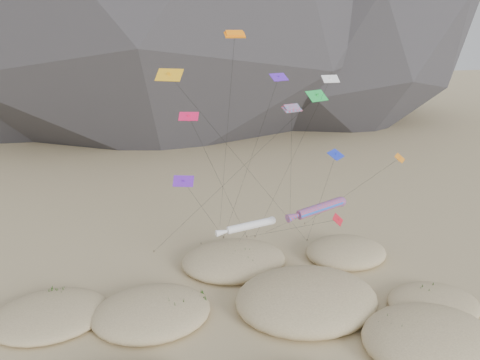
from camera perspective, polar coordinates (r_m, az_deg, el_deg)
The scene contains 9 objects.
ground at distance 48.77m, azimuth 6.69°, elevation -18.47°, with size 500.00×500.00×0.00m, color #CCB789.
dunes at distance 49.94m, azimuth 3.38°, elevation -16.40°, with size 50.93×36.10×3.87m.
dune_grass at distance 50.90m, azimuth 3.58°, elevation -15.48°, with size 42.19×26.71×1.58m.
kite_stakes at distance 68.22m, azimuth 0.65°, elevation -6.91°, with size 23.57×6.26×0.30m.
rainbow_tube_kite at distance 51.53m, azimuth 9.55°, elevation -3.47°, with size 7.68×18.44×11.11m.
white_tube_kite at distance 50.59m, azimuth 0.94°, elevation -5.65°, with size 6.92×13.55×9.29m.
orange_parafoil at distance 52.74m, azimuth -0.69°, elevation 16.83°, with size 2.50×14.10×28.73m.
multi_parafoil at distance 54.14m, azimuth 6.36°, elevation 8.46°, with size 6.41×12.31×20.71m.
delta_kites at distance 51.52m, azimuth 4.86°, elevation 6.38°, with size 27.32×21.57×24.98m.
Camera 1 is at (-16.13, -35.81, 28.90)m, focal length 35.00 mm.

